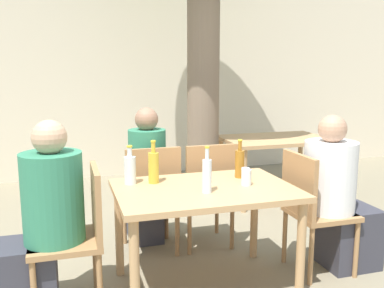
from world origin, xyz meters
TOP-DOWN VIEW (x-y plane):
  - ground_plane at (0.00, 0.00)m, footprint 30.00×30.00m
  - cafe_building_wall at (0.00, 3.45)m, footprint 10.00×0.08m
  - dining_table_front at (0.00, 0.00)m, footprint 1.22×0.84m
  - dining_table_back at (1.46, 1.76)m, footprint 1.22×0.84m
  - patio_chair_0 at (-0.84, 0.00)m, footprint 0.44×0.44m
  - patio_chair_1 at (0.84, 0.00)m, footprint 0.44×0.44m
  - patio_chair_2 at (-0.24, 0.65)m, footprint 0.44×0.44m
  - patio_chair_3 at (0.24, 0.65)m, footprint 0.44×0.44m
  - person_seated_0 at (-1.07, -0.00)m, footprint 0.59×0.37m
  - person_seated_1 at (1.07, -0.00)m, footprint 0.59×0.39m
  - person_seated_2 at (-0.24, 0.89)m, footprint 0.31×0.56m
  - water_bottle_0 at (-0.47, 0.24)m, footprint 0.08×0.08m
  - water_bottle_1 at (-0.03, -0.12)m, footprint 0.06×0.06m
  - amber_bottle_2 at (0.33, 0.18)m, footprint 0.07×0.07m
  - oil_cruet_3 at (-0.31, 0.21)m, footprint 0.07×0.07m
  - drinking_glass_0 at (0.34, 0.08)m, footprint 0.06×0.06m
  - drinking_glass_1 at (0.30, -0.03)m, footprint 0.07×0.07m

SIDE VIEW (x-z plane):
  - ground_plane at x=0.00m, z-range 0.00..0.00m
  - patio_chair_0 at x=-0.84m, z-range 0.07..0.99m
  - patio_chair_1 at x=0.84m, z-range 0.07..0.99m
  - patio_chair_2 at x=-0.24m, z-range 0.07..0.99m
  - patio_chair_3 at x=0.24m, z-range 0.07..0.99m
  - person_seated_2 at x=-0.24m, z-range -0.07..1.15m
  - person_seated_1 at x=1.07m, z-range -0.06..1.14m
  - person_seated_0 at x=-1.07m, z-range -0.06..1.17m
  - dining_table_front at x=0.00m, z-range 0.27..1.01m
  - dining_table_back at x=1.46m, z-range 0.27..1.01m
  - drinking_glass_0 at x=0.34m, z-range 0.73..0.83m
  - drinking_glass_1 at x=0.30m, z-range 0.73..0.84m
  - water_bottle_0 at x=-0.47m, z-range 0.70..0.98m
  - amber_bottle_2 at x=0.33m, z-range 0.70..0.99m
  - oil_cruet_3 at x=-0.31m, z-range 0.70..1.01m
  - water_bottle_1 at x=-0.03m, z-range 0.70..1.01m
  - cafe_building_wall at x=0.00m, z-range 0.00..2.80m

